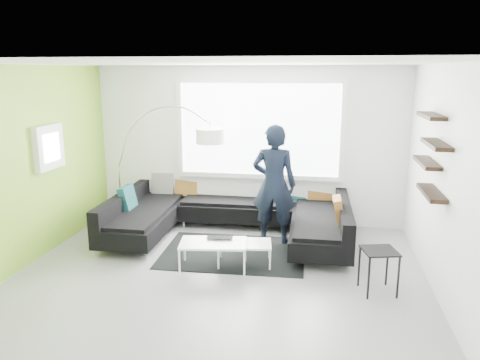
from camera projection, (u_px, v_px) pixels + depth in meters
name	position (u px, v px, depth m)	size (l,w,h in m)	color
ground	(218.00, 278.00, 6.25)	(5.50, 5.50, 0.00)	gray
room_shell	(223.00, 142.00, 6.03)	(5.54, 5.04, 2.82)	white
sectional_sofa	(230.00, 217.00, 7.68)	(3.87, 2.44, 0.82)	black
rug	(233.00, 252.00, 7.12)	(2.13, 1.55, 0.01)	black
coffee_table	(229.00, 253.00, 6.59)	(1.19, 0.69, 0.39)	white
arc_lamp	(118.00, 166.00, 8.14)	(2.03, 0.88, 2.16)	silver
side_table	(378.00, 271.00, 5.80)	(0.41, 0.41, 0.56)	black
person	(274.00, 184.00, 7.37)	(0.71, 0.48, 1.91)	black
laptop	(219.00, 239.00, 6.55)	(0.39, 0.27, 0.03)	black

